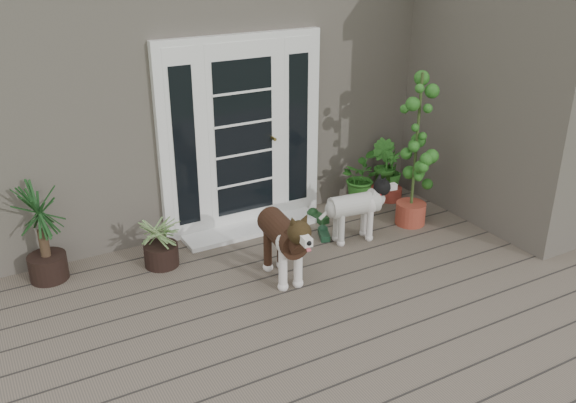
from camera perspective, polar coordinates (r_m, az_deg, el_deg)
deck at (r=5.66m, az=7.69°, el=-10.59°), size 6.20×4.60×0.12m
house_main at (r=8.61m, az=-9.05°, el=12.17°), size 7.40×4.00×3.10m
house_wing at (r=7.71m, az=21.15°, el=9.54°), size 1.60×2.40×3.10m
door_unit at (r=6.79m, az=-4.26°, el=6.19°), size 1.90×0.14×2.15m
door_step at (r=7.01m, az=-3.30°, el=-2.45°), size 1.60×0.40×0.05m
brindle_dog at (r=5.90m, az=-0.51°, el=-4.04°), size 0.46×0.90×0.73m
white_dog at (r=6.69m, az=6.10°, el=-1.18°), size 0.78×0.41×0.62m
spider_plant at (r=6.29m, az=-11.76°, el=-3.31°), size 0.66×0.66×0.61m
yucca at (r=6.27m, az=-21.77°, el=-2.67°), size 0.78×0.78×1.00m
herb_a at (r=7.43m, az=6.50°, el=1.46°), size 0.67×0.67×0.63m
herb_b at (r=7.79m, az=8.69°, el=2.11°), size 0.41×0.41×0.56m
herb_c at (r=7.82m, az=9.45°, el=1.85°), size 0.39×0.39×0.49m
sapling at (r=6.96m, az=11.75°, el=4.78°), size 0.61×0.61×1.82m
clog_left at (r=7.23m, az=2.79°, el=-1.39°), size 0.19×0.35×0.10m
clog_right at (r=6.83m, az=3.35°, el=-3.00°), size 0.24×0.33×0.09m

